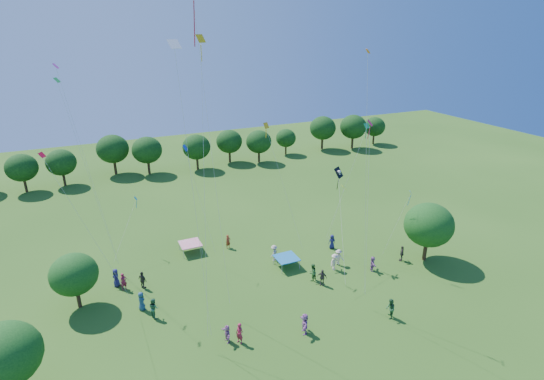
{
  "coord_description": "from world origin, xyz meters",
  "views": [
    {
      "loc": [
        -12.98,
        -14.35,
        23.13
      ],
      "look_at": [
        0.0,
        14.0,
        11.0
      ],
      "focal_mm": 28.0,
      "sensor_mm": 36.0,
      "label": 1
    }
  ],
  "objects_px": {
    "near_tree_east": "(429,225)",
    "pirate_kite": "(339,175)",
    "red_high_kite": "(200,57)",
    "near_tree_west": "(4,355)",
    "tent_red_stripe": "(190,244)",
    "near_tree_north": "(74,274)",
    "tent_blue": "(287,258)"
  },
  "relations": [
    {
      "from": "near_tree_east",
      "to": "pirate_kite",
      "type": "height_order",
      "value": "pirate_kite"
    },
    {
      "from": "pirate_kite",
      "to": "red_high_kite",
      "type": "xyz_separation_m",
      "value": [
        -14.43,
        -3.5,
        11.83
      ]
    },
    {
      "from": "near_tree_west",
      "to": "tent_red_stripe",
      "type": "distance_m",
      "value": 21.41
    },
    {
      "from": "near_tree_north",
      "to": "pirate_kite",
      "type": "xyz_separation_m",
      "value": [
        25.11,
        -1.85,
        5.97
      ]
    },
    {
      "from": "near_tree_west",
      "to": "tent_blue",
      "type": "relative_size",
      "value": 2.65
    },
    {
      "from": "near_tree_east",
      "to": "pirate_kite",
      "type": "distance_m",
      "value": 10.78
    },
    {
      "from": "near_tree_east",
      "to": "tent_blue",
      "type": "distance_m",
      "value": 14.98
    },
    {
      "from": "pirate_kite",
      "to": "red_high_kite",
      "type": "relative_size",
      "value": 0.35
    },
    {
      "from": "tent_red_stripe",
      "to": "tent_blue",
      "type": "height_order",
      "value": "same"
    },
    {
      "from": "near_tree_west",
      "to": "pirate_kite",
      "type": "relative_size",
      "value": 0.68
    },
    {
      "from": "tent_red_stripe",
      "to": "red_high_kite",
      "type": "xyz_separation_m",
      "value": [
        -0.65,
        -10.78,
        20.08
      ]
    },
    {
      "from": "tent_blue",
      "to": "red_high_kite",
      "type": "bearing_deg",
      "value": -157.08
    },
    {
      "from": "red_high_kite",
      "to": "near_tree_east",
      "type": "bearing_deg",
      "value": -2.63
    },
    {
      "from": "near_tree_west",
      "to": "pirate_kite",
      "type": "height_order",
      "value": "pirate_kite"
    },
    {
      "from": "tent_blue",
      "to": "pirate_kite",
      "type": "xyz_separation_m",
      "value": [
        5.61,
        -0.23,
        8.25
      ]
    },
    {
      "from": "tent_red_stripe",
      "to": "red_high_kite",
      "type": "bearing_deg",
      "value": -93.48
    },
    {
      "from": "near_tree_east",
      "to": "pirate_kite",
      "type": "bearing_deg",
      "value": 151.19
    },
    {
      "from": "near_tree_north",
      "to": "tent_red_stripe",
      "type": "height_order",
      "value": "near_tree_north"
    },
    {
      "from": "near_tree_east",
      "to": "red_high_kite",
      "type": "bearing_deg",
      "value": 177.37
    },
    {
      "from": "near_tree_north",
      "to": "near_tree_west",
      "type": "bearing_deg",
      "value": -114.18
    },
    {
      "from": "near_tree_east",
      "to": "tent_blue",
      "type": "height_order",
      "value": "near_tree_east"
    },
    {
      "from": "tent_blue",
      "to": "red_high_kite",
      "type": "distance_m",
      "value": 22.24
    },
    {
      "from": "near_tree_west",
      "to": "red_high_kite",
      "type": "bearing_deg",
      "value": 14.4
    },
    {
      "from": "near_tree_north",
      "to": "tent_red_stripe",
      "type": "xyz_separation_m",
      "value": [
        11.33,
        5.43,
        -2.28
      ]
    },
    {
      "from": "near_tree_west",
      "to": "tent_red_stripe",
      "type": "xyz_separation_m",
      "value": [
        15.44,
        14.57,
        -2.75
      ]
    },
    {
      "from": "near_tree_east",
      "to": "red_high_kite",
      "type": "height_order",
      "value": "red_high_kite"
    },
    {
      "from": "near_tree_west",
      "to": "red_high_kite",
      "type": "distance_m",
      "value": 23.09
    },
    {
      "from": "near_tree_west",
      "to": "pirate_kite",
      "type": "bearing_deg",
      "value": 14.03
    },
    {
      "from": "near_tree_north",
      "to": "tent_red_stripe",
      "type": "bearing_deg",
      "value": 25.59
    },
    {
      "from": "near_tree_north",
      "to": "tent_blue",
      "type": "relative_size",
      "value": 2.33
    },
    {
      "from": "near_tree_north",
      "to": "red_high_kite",
      "type": "xyz_separation_m",
      "value": [
        10.67,
        -5.35,
        17.8
      ]
    },
    {
      "from": "tent_red_stripe",
      "to": "pirate_kite",
      "type": "relative_size",
      "value": 0.26
    }
  ]
}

